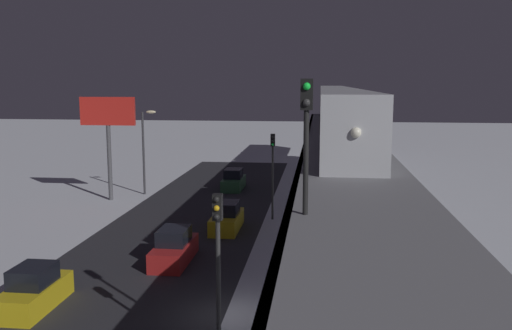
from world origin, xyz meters
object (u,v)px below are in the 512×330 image
at_px(rail_signal, 306,123).
at_px(sedan_red, 174,248).
at_px(sedan_green, 233,181).
at_px(sedan_yellow_2, 227,219).
at_px(traffic_light_mid, 273,164).
at_px(sedan_yellow, 34,291).
at_px(traffic_light_near, 218,257).
at_px(commercial_billboard, 108,121).
at_px(subway_train, 336,106).

distance_m(rail_signal, sedan_red, 17.40).
bearing_deg(sedan_green, rail_signal, -77.49).
xyz_separation_m(sedan_yellow_2, sedan_green, (1.80, -14.36, 0.00)).
distance_m(sedan_red, traffic_light_mid, 11.90).
bearing_deg(sedan_red, sedan_yellow_2, 75.79).
relative_size(sedan_red, sedan_yellow, 1.11).
relative_size(sedan_red, traffic_light_near, 0.72).
height_order(sedan_green, commercial_billboard, commercial_billboard).
bearing_deg(subway_train, commercial_billboard, 15.35).
relative_size(rail_signal, commercial_billboard, 0.45).
height_order(subway_train, traffic_light_near, subway_train).
relative_size(sedan_yellow_2, commercial_billboard, 0.51).
bearing_deg(sedan_yellow_2, sedan_green, 97.14).
relative_size(sedan_yellow, traffic_light_near, 0.65).
distance_m(subway_train, sedan_yellow, 32.09).
bearing_deg(sedan_yellow, traffic_light_near, 154.72).
bearing_deg(subway_train, rail_signal, 86.90).
distance_m(sedan_red, sedan_green, 21.47).
height_order(sedan_red, traffic_light_mid, traffic_light_mid).
distance_m(sedan_yellow, traffic_light_mid, 20.00).
bearing_deg(sedan_yellow, rail_signal, 152.93).
bearing_deg(commercial_billboard, traffic_light_mid, 160.47).
relative_size(traffic_light_mid, commercial_billboard, 0.72).
bearing_deg(commercial_billboard, sedan_yellow, 103.13).
relative_size(rail_signal, sedan_yellow, 0.96).
bearing_deg(sedan_yellow_2, subway_train, 60.60).
xyz_separation_m(subway_train, commercial_billboard, (19.42, 5.33, -1.19)).
distance_m(sedan_yellow, traffic_light_near, 10.83).
bearing_deg(traffic_light_near, commercial_billboard, -61.61).
bearing_deg(sedan_yellow_2, commercial_billboard, 144.09).
relative_size(sedan_red, sedan_yellow_2, 1.02).
relative_size(traffic_light_near, traffic_light_mid, 1.00).
bearing_deg(sedan_red, traffic_light_near, -67.57).
relative_size(subway_train, commercial_billboard, 6.23).
relative_size(sedan_green, traffic_light_mid, 0.69).
bearing_deg(rail_signal, commercial_billboard, -58.65).
bearing_deg(sedan_green, sedan_red, -90.00).
bearing_deg(traffic_light_mid, commercial_billboard, -19.53).
xyz_separation_m(sedan_yellow, traffic_light_near, (-9.30, 4.39, 3.40)).
xyz_separation_m(sedan_red, traffic_light_near, (-4.70, 11.38, 3.40)).
bearing_deg(subway_train, traffic_light_near, 81.43).
distance_m(traffic_light_near, commercial_billboard, 30.73).
height_order(sedan_yellow, sedan_yellow_2, same).
height_order(traffic_light_near, commercial_billboard, commercial_billboard).
distance_m(sedan_green, traffic_light_mid, 12.51).
relative_size(rail_signal, sedan_green, 0.91).
relative_size(sedan_green, commercial_billboard, 0.49).
bearing_deg(sedan_red, sedan_green, 90.00).
xyz_separation_m(rail_signal, sedan_yellow_2, (5.91, -20.39, -8.17)).
height_order(subway_train, sedan_green, subway_train).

